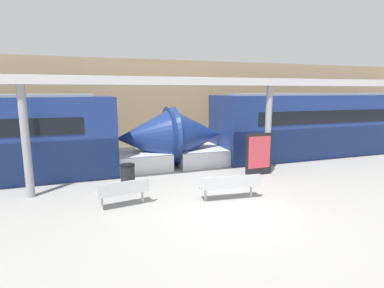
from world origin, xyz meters
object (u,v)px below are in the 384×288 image
(bench_far, at_px, (123,191))
(support_column_near, at_px, (268,130))
(train_left, at_px, (332,124))
(trash_bin, at_px, (128,177))
(poster_board, at_px, (259,154))
(bench_near, at_px, (230,185))
(support_column_far, at_px, (26,142))

(bench_far, bearing_deg, support_column_near, 7.86)
(train_left, relative_size, trash_bin, 20.53)
(poster_board, height_order, support_column_near, support_column_near)
(bench_near, height_order, trash_bin, trash_bin)
(train_left, relative_size, bench_near, 9.62)
(poster_board, distance_m, support_column_far, 8.23)
(bench_far, distance_m, trash_bin, 1.54)
(bench_near, relative_size, support_column_far, 0.54)
(bench_near, bearing_deg, trash_bin, 150.57)
(bench_far, distance_m, support_column_near, 6.33)
(poster_board, bearing_deg, bench_far, -162.90)
(trash_bin, xyz_separation_m, poster_board, (5.17, 0.18, 0.40))
(bench_near, bearing_deg, poster_board, 48.38)
(support_column_near, xyz_separation_m, support_column_far, (-8.63, 0.00, 0.00))
(bench_near, xyz_separation_m, poster_board, (2.32, 2.16, 0.36))
(trash_bin, height_order, support_column_far, support_column_far)
(train_left, xyz_separation_m, bench_near, (-8.54, -4.91, -1.03))
(bench_far, bearing_deg, support_column_far, 137.01)
(bench_far, xyz_separation_m, trash_bin, (0.31, 1.51, -0.04))
(train_left, bearing_deg, trash_bin, -165.58)
(trash_bin, relative_size, support_column_far, 0.25)
(trash_bin, bearing_deg, support_column_near, 3.12)
(train_left, height_order, bench_far, train_left)
(poster_board, bearing_deg, support_column_far, 179.12)
(bench_near, height_order, support_column_far, support_column_far)
(support_column_near, bearing_deg, train_left, 24.43)
(trash_bin, bearing_deg, train_left, 14.42)
(support_column_far, bearing_deg, trash_bin, -5.80)
(bench_near, height_order, poster_board, poster_board)
(bench_far, bearing_deg, poster_board, 7.97)
(trash_bin, height_order, support_column_near, support_column_near)
(support_column_near, bearing_deg, bench_near, -140.46)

